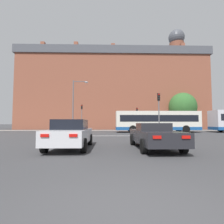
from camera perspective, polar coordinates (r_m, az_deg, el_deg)
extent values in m
plane|color=#3D3D3F|center=(2.85, 5.59, -30.66)|extent=(400.00, 400.00, 0.00)
cube|color=silver|center=(18.00, -0.41, -7.78)|extent=(8.12, 0.30, 0.01)
cube|color=#A09B91|center=(31.68, -0.82, -6.00)|extent=(69.02, 2.50, 0.01)
cube|color=brown|center=(42.99, 0.26, 5.18)|extent=(40.75, 14.12, 15.82)
cube|color=#4C4F56|center=(45.18, 0.26, 16.23)|extent=(41.57, 14.69, 1.70)
cube|color=brown|center=(45.60, -21.62, 19.05)|extent=(0.90, 0.90, 2.39)
cube|color=brown|center=(43.58, -11.67, 19.97)|extent=(0.90, 0.90, 2.39)
cube|color=brown|center=(43.58, 0.32, 19.89)|extent=(0.90, 0.90, 2.39)
cube|color=brown|center=(47.88, 9.76, 17.72)|extent=(0.90, 0.90, 2.39)
cube|color=brown|center=(46.36, 22.01, 18.67)|extent=(0.90, 0.90, 2.39)
cylinder|color=brown|center=(49.35, 20.40, 18.21)|extent=(3.54, 3.54, 3.95)
sphere|color=#4C4F56|center=(50.73, 20.31, 21.83)|extent=(3.93, 3.93, 3.93)
cube|color=silver|center=(9.30, -13.28, -7.53)|extent=(1.79, 4.42, 0.66)
cube|color=black|center=(9.23, -13.28, -3.98)|extent=(1.54, 1.99, 0.49)
cylinder|color=black|center=(10.85, -16.29, -8.67)|extent=(0.22, 0.64, 0.64)
cylinder|color=black|center=(10.55, -7.18, -8.94)|extent=(0.22, 0.64, 0.64)
cylinder|color=black|center=(8.24, -21.19, -10.21)|extent=(0.22, 0.64, 0.64)
cylinder|color=black|center=(7.85, -9.16, -10.75)|extent=(0.22, 0.64, 0.64)
cube|color=red|center=(7.29, -21.13, -7.18)|extent=(0.32, 0.05, 0.12)
cube|color=red|center=(7.00, -12.53, -7.49)|extent=(0.32, 0.05, 0.12)
cube|color=#232328|center=(9.24, 13.46, -7.74)|extent=(1.85, 4.81, 0.60)
cube|color=#232328|center=(9.33, 13.22, -4.70)|extent=(1.55, 1.46, 0.38)
cylinder|color=black|center=(10.53, 6.75, -8.95)|extent=(0.23, 0.64, 0.64)
cylinder|color=black|center=(10.92, 15.71, -8.65)|extent=(0.23, 0.64, 0.64)
cylinder|color=black|center=(7.63, 10.29, -10.94)|extent=(0.23, 0.64, 0.64)
cylinder|color=black|center=(8.17, 22.23, -10.25)|extent=(0.23, 0.64, 0.64)
cube|color=red|center=(6.77, 14.49, -7.98)|extent=(0.32, 0.05, 0.12)
cube|color=red|center=(7.16, 23.02, -7.56)|extent=(0.32, 0.05, 0.12)
cube|color=silver|center=(25.41, 14.43, -2.75)|extent=(11.53, 2.52, 2.60)
cube|color=#194C8E|center=(25.42, 14.47, -5.18)|extent=(11.55, 2.54, 0.44)
cube|color=black|center=(25.42, 14.42, -2.08)|extent=(10.61, 2.55, 0.90)
cylinder|color=black|center=(27.73, 20.94, -5.07)|extent=(1.00, 0.28, 1.00)
cylinder|color=black|center=(25.51, 23.00, -5.16)|extent=(1.00, 0.28, 1.00)
cylinder|color=black|center=(25.89, 6.07, -5.40)|extent=(1.00, 0.28, 1.00)
cylinder|color=black|center=(23.49, 6.83, -5.58)|extent=(1.00, 0.28, 1.00)
cylinder|color=black|center=(30.39, 31.97, -4.61)|extent=(1.00, 0.28, 1.00)
cylinder|color=slate|center=(19.57, 15.10, -1.83)|extent=(0.12, 0.12, 3.75)
cube|color=black|center=(19.77, 14.99, 4.78)|extent=(0.26, 0.20, 0.80)
sphere|color=red|center=(19.68, 15.09, 5.57)|extent=(0.17, 0.17, 0.17)
sphere|color=black|center=(19.65, 15.10, 4.83)|extent=(0.17, 0.17, 0.17)
sphere|color=black|center=(19.61, 15.11, 4.09)|extent=(0.17, 0.17, 0.17)
cylinder|color=slate|center=(31.29, -9.89, -2.53)|extent=(0.12, 0.12, 3.77)
cube|color=black|center=(31.42, -9.84, 1.64)|extent=(0.26, 0.20, 0.80)
sphere|color=red|center=(31.32, -9.87, 2.12)|extent=(0.17, 0.17, 0.17)
sphere|color=black|center=(31.29, -9.88, 1.66)|extent=(0.17, 0.17, 0.17)
sphere|color=black|center=(31.27, -9.88, 1.19)|extent=(0.17, 0.17, 0.17)
cylinder|color=slate|center=(31.60, 8.19, -3.02)|extent=(0.12, 0.12, 3.26)
cube|color=black|center=(31.68, 8.16, 0.65)|extent=(0.26, 0.20, 0.80)
sphere|color=red|center=(31.58, 8.19, 1.13)|extent=(0.17, 0.17, 0.17)
sphere|color=black|center=(31.56, 8.20, 0.67)|extent=(0.17, 0.17, 0.17)
sphere|color=black|center=(31.54, 8.20, 0.20)|extent=(0.17, 0.17, 0.17)
cylinder|color=slate|center=(24.77, -12.60, 1.84)|extent=(0.16, 0.16, 7.27)
cylinder|color=slate|center=(25.18, -10.45, 9.76)|extent=(1.80, 0.10, 0.10)
ellipsoid|color=#B2B2B7|center=(25.03, -8.39, 9.58)|extent=(0.50, 0.36, 0.22)
cylinder|color=brown|center=(31.76, -13.51, -5.18)|extent=(0.13, 0.13, 0.80)
cylinder|color=brown|center=(31.82, -13.22, -5.18)|extent=(0.13, 0.13, 0.80)
cube|color=tan|center=(31.78, -13.35, -3.88)|extent=(0.45, 0.40, 0.64)
sphere|color=tan|center=(31.78, -13.33, -3.09)|extent=(0.24, 0.24, 0.24)
cylinder|color=#4C3823|center=(37.18, 22.19, -3.64)|extent=(0.36, 0.36, 2.27)
ellipsoid|color=#33662D|center=(37.32, 22.07, 1.59)|extent=(5.34, 5.34, 5.61)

